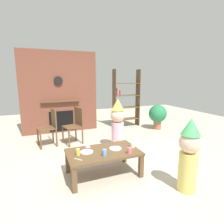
% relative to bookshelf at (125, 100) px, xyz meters
% --- Properties ---
extents(ground_plane, '(12.00, 12.00, 0.00)m').
position_rel_bookshelf_xyz_m(ground_plane, '(-1.42, -2.40, -0.89)').
color(ground_plane, '#BCB29E').
extents(brick_fireplace_feature, '(2.20, 0.28, 2.40)m').
position_rel_bookshelf_xyz_m(brick_fireplace_feature, '(-2.05, 0.20, 0.30)').
color(brick_fireplace_feature, brown).
rests_on(brick_fireplace_feature, ground_plane).
extents(bookshelf, '(0.90, 0.28, 1.90)m').
position_rel_bookshelf_xyz_m(bookshelf, '(0.00, 0.00, 0.00)').
color(bookshelf, brown).
rests_on(bookshelf, ground_plane).
extents(coffee_table, '(1.19, 0.70, 0.42)m').
position_rel_bookshelf_xyz_m(coffee_table, '(-1.72, -2.69, -0.52)').
color(coffee_table, brown).
rests_on(coffee_table, ground_plane).
extents(paper_cup_near_left, '(0.06, 0.06, 0.11)m').
position_rel_bookshelf_xyz_m(paper_cup_near_left, '(-2.14, -2.70, -0.41)').
color(paper_cup_near_left, '#F2CC4C').
rests_on(paper_cup_near_left, coffee_table).
extents(paper_cup_near_right, '(0.07, 0.07, 0.10)m').
position_rel_bookshelf_xyz_m(paper_cup_near_right, '(-1.36, -2.95, -0.42)').
color(paper_cup_near_right, '#E5666B').
rests_on(paper_cup_near_right, coffee_table).
extents(paper_cup_center, '(0.08, 0.08, 0.09)m').
position_rel_bookshelf_xyz_m(paper_cup_center, '(-1.19, -2.74, -0.42)').
color(paper_cup_center, silver).
rests_on(paper_cup_center, coffee_table).
extents(paper_cup_far_left, '(0.06, 0.06, 0.10)m').
position_rel_bookshelf_xyz_m(paper_cup_far_left, '(-1.76, -2.88, -0.41)').
color(paper_cup_far_left, '#669EE0').
rests_on(paper_cup_far_left, coffee_table).
extents(paper_plate_front, '(0.21, 0.21, 0.01)m').
position_rel_bookshelf_xyz_m(paper_plate_front, '(-1.99, -2.64, -0.46)').
color(paper_plate_front, white).
rests_on(paper_plate_front, coffee_table).
extents(paper_plate_rear, '(0.21, 0.21, 0.01)m').
position_rel_bookshelf_xyz_m(paper_plate_rear, '(-1.49, -2.68, -0.46)').
color(paper_plate_rear, white).
rests_on(paper_plate_rear, coffee_table).
extents(birthday_cake_slice, '(0.10, 0.10, 0.07)m').
position_rel_bookshelf_xyz_m(birthday_cake_slice, '(-1.91, -2.42, -0.43)').
color(birthday_cake_slice, pink).
rests_on(birthday_cake_slice, coffee_table).
extents(table_fork, '(0.11, 0.12, 0.01)m').
position_rel_bookshelf_xyz_m(table_fork, '(-2.17, -2.86, -0.46)').
color(table_fork, silver).
rests_on(table_fork, coffee_table).
extents(child_with_cone_hat, '(0.30, 0.30, 1.09)m').
position_rel_bookshelf_xyz_m(child_with_cone_hat, '(-0.74, -3.57, -0.31)').
color(child_with_cone_hat, '#E0CC66').
rests_on(child_with_cone_hat, ground_plane).
extents(child_in_pink, '(0.32, 0.32, 1.17)m').
position_rel_bookshelf_xyz_m(child_in_pink, '(-1.01, -1.70, -0.27)').
color(child_in_pink, '#EAB2C6').
rests_on(child_in_pink, ground_plane).
extents(dining_chair_left, '(0.46, 0.46, 0.90)m').
position_rel_bookshelf_xyz_m(dining_chair_left, '(-2.43, -0.90, -0.38)').
color(dining_chair_left, brown).
rests_on(dining_chair_left, ground_plane).
extents(dining_chair_middle, '(0.49, 0.49, 0.90)m').
position_rel_bookshelf_xyz_m(dining_chair_middle, '(-1.84, -0.96, -0.38)').
color(dining_chair_middle, brown).
rests_on(dining_chair_middle, ground_plane).
extents(potted_plant_tall, '(0.56, 0.56, 0.79)m').
position_rel_bookshelf_xyz_m(potted_plant_tall, '(0.84, -0.69, -0.41)').
color(potted_plant_tall, '#9E5B42').
rests_on(potted_plant_tall, ground_plane).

